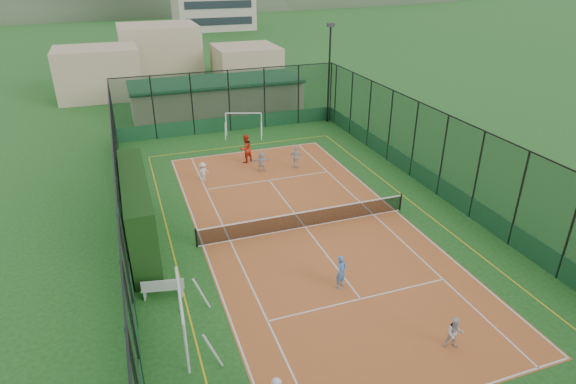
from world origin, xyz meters
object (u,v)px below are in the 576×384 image
child_near_mid (341,272)px  child_far_left (203,172)px  child_near_right (455,333)px  futsal_goal_near (182,317)px  floodlight_ne (329,74)px  child_far_right (296,157)px  clubhouse (217,97)px  futsal_goal_far (244,125)px  white_bench (163,287)px  child_far_back (261,162)px  coach (246,148)px

child_near_mid → child_far_left: child_near_mid is taller
child_near_mid → child_near_right: child_near_mid is taller
child_far_left → futsal_goal_near: bearing=60.8°
floodlight_ne → child_near_right: bearing=-104.1°
child_far_left → child_far_right: child_far_right is taller
child_far_right → child_far_left: bearing=31.1°
clubhouse → futsal_goal_far: size_ratio=5.18×
clubhouse → white_bench: size_ratio=8.67×
futsal_goal_far → child_near_mid: futsal_goal_far is taller
clubhouse → child_far_back: 14.01m
white_bench → child_near_right: 11.72m
clubhouse → coach: bearing=-92.8°
child_near_mid → child_far_back: 13.37m
child_near_right → floodlight_ne: bearing=99.8°
child_near_mid → child_near_right: 5.24m
child_far_back → white_bench: bearing=63.9°
child_far_right → coach: 3.66m
futsal_goal_far → child_far_left: (-4.73, -7.60, -0.31)m
clubhouse → child_near_right: clubhouse is taller
futsal_goal_near → child_far_back: futsal_goal_near is taller
floodlight_ne → white_bench: size_ratio=4.70×
clubhouse → child_far_back: bearing=-90.1°
child_near_mid → white_bench: bearing=131.3°
child_far_back → coach: (-0.56, 1.90, 0.33)m
futsal_goal_far → futsal_goal_near: bearing=-91.5°
child_near_mid → child_far_right: size_ratio=1.02×
child_near_right → coach: (-2.47, 19.95, 0.34)m
child_near_right → child_far_right: 17.79m
child_near_right → child_far_left: bearing=132.3°
white_bench → futsal_goal_near: size_ratio=0.52×
futsal_goal_far → child_far_right: bearing=-58.9°
child_near_right → coach: bearing=121.1°
white_bench → futsal_goal_far: size_ratio=0.60×
futsal_goal_near → floodlight_ne: bearing=-31.2°
child_near_mid → child_far_back: child_near_mid is taller
clubhouse → child_near_right: 32.10m
futsal_goal_near → child_near_right: 9.96m
floodlight_ne → white_bench: floodlight_ne is taller
child_near_mid → child_far_right: 13.40m
futsal_goal_near → futsal_goal_far: (8.08, 21.69, -0.15)m
white_bench → child_far_left: 11.81m
white_bench → coach: size_ratio=0.87×
futsal_goal_far → child_far_back: futsal_goal_far is taller
clubhouse → white_bench: bearing=-107.0°
futsal_goal_near → child_far_right: 17.13m
child_near_right → child_far_left: 18.73m
white_bench → floodlight_ne: bearing=61.9°
futsal_goal_near → child_far_back: (7.33, 14.36, -0.40)m
child_far_right → futsal_goal_far: bearing=-46.8°
white_bench → futsal_goal_near: 3.00m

